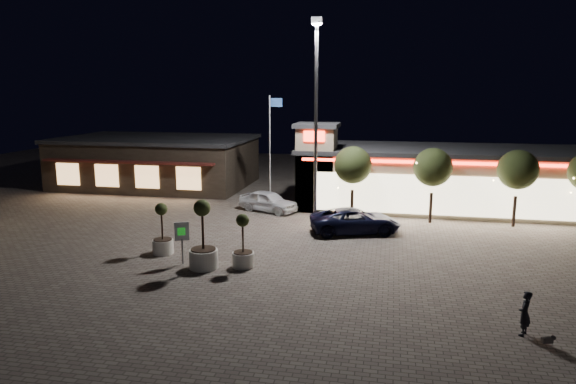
% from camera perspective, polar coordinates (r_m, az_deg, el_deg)
% --- Properties ---
extents(ground, '(90.00, 90.00, 0.00)m').
position_cam_1_polar(ground, '(24.40, -4.57, -8.68)').
color(ground, '#6C6157').
rests_on(ground, ground).
extents(retail_building, '(20.40, 8.40, 6.10)m').
position_cam_1_polar(retail_building, '(38.45, 15.95, 1.65)').
color(retail_building, tan).
rests_on(retail_building, ground).
extents(restaurant_building, '(16.40, 11.00, 4.30)m').
position_cam_1_polar(restaurant_building, '(47.13, -14.32, 3.34)').
color(restaurant_building, '#382D23').
rests_on(restaurant_building, ground).
extents(floodlight_pole, '(0.60, 0.40, 12.38)m').
position_cam_1_polar(floodlight_pole, '(30.39, 3.13, 8.78)').
color(floodlight_pole, gray).
rests_on(floodlight_pole, ground).
extents(flagpole, '(0.95, 0.10, 8.00)m').
position_cam_1_polar(flagpole, '(36.19, -1.88, 5.55)').
color(flagpole, white).
rests_on(flagpole, ground).
extents(string_tree_a, '(2.42, 2.42, 4.79)m').
position_cam_1_polar(string_tree_a, '(33.46, 7.22, 2.97)').
color(string_tree_a, '#332319').
rests_on(string_tree_a, ground).
extents(string_tree_b, '(2.42, 2.42, 4.79)m').
position_cam_1_polar(string_tree_b, '(33.46, 15.80, 2.64)').
color(string_tree_b, '#332319').
rests_on(string_tree_b, ground).
extents(string_tree_c, '(2.42, 2.42, 4.79)m').
position_cam_1_polar(string_tree_c, '(34.21, 24.18, 2.26)').
color(string_tree_c, '#332319').
rests_on(string_tree_c, ground).
extents(pickup_truck, '(5.80, 3.92, 1.48)m').
position_cam_1_polar(pickup_truck, '(30.62, 7.47, -3.18)').
color(pickup_truck, black).
rests_on(pickup_truck, ground).
extents(white_sedan, '(4.62, 3.19, 1.46)m').
position_cam_1_polar(white_sedan, '(35.79, -2.22, -1.02)').
color(white_sedan, white).
rests_on(white_sedan, ground).
extents(pedestrian, '(0.59, 0.69, 1.59)m').
position_cam_1_polar(pedestrian, '(19.75, 24.82, -12.14)').
color(pedestrian, black).
rests_on(pedestrian, ground).
extents(dog, '(0.48, 0.29, 0.26)m').
position_cam_1_polar(dog, '(19.50, 27.03, -14.38)').
color(dog, '#59514C').
rests_on(dog, ground).
extents(planter_left, '(1.09, 1.09, 2.67)m').
position_cam_1_polar(planter_left, '(27.32, -13.76, -4.98)').
color(planter_left, silver).
rests_on(planter_left, ground).
extents(planter_mid, '(1.35, 1.35, 3.33)m').
position_cam_1_polar(planter_mid, '(24.66, -9.39, -6.07)').
color(planter_mid, silver).
rests_on(planter_mid, ground).
extents(planter_right, '(1.06, 1.06, 2.60)m').
position_cam_1_polar(planter_right, '(24.66, -5.02, -6.51)').
color(planter_right, silver).
rests_on(planter_right, ground).
extents(valet_sign, '(0.65, 0.35, 2.10)m').
position_cam_1_polar(valet_sign, '(25.26, -11.71, -4.69)').
color(valet_sign, gray).
rests_on(valet_sign, ground).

